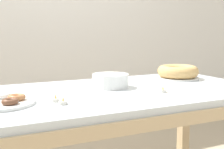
{
  "coord_description": "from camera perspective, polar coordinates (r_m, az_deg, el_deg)",
  "views": [
    {
      "loc": [
        -0.77,
        -1.52,
        1.09
      ],
      "look_at": [
        0.05,
        0.18,
        0.82
      ],
      "focal_mm": 50.0,
      "sensor_mm": 36.0,
      "label": 1
    }
  ],
  "objects": [
    {
      "name": "wall_back",
      "position": [
        3.41,
        -12.84,
        11.43
      ],
      "size": [
        8.0,
        0.1,
        2.6
      ],
      "primitive_type": "cube",
      "color": "white",
      "rests_on": "ground"
    },
    {
      "name": "dining_table",
      "position": [
        1.76,
        1.18,
        -5.7
      ],
      "size": [
        1.69,
        0.91,
        0.76
      ],
      "color": "silver",
      "rests_on": "ground"
    },
    {
      "name": "cake_chocolate_round",
      "position": [
        2.17,
        11.95,
        0.42
      ],
      "size": [
        0.28,
        0.28,
        0.09
      ],
      "color": "white",
      "rests_on": "dining_table"
    },
    {
      "name": "plate_stack",
      "position": [
        1.79,
        -0.3,
        -1.15
      ],
      "size": [
        0.21,
        0.21,
        0.08
      ],
      "color": "white",
      "rests_on": "dining_table"
    },
    {
      "name": "tealight_left_edge",
      "position": [
        1.47,
        -10.28,
        -4.53
      ],
      "size": [
        0.04,
        0.04,
        0.04
      ],
      "color": "silver",
      "rests_on": "dining_table"
    },
    {
      "name": "tealight_centre",
      "position": [
        1.41,
        -8.94,
        -5.05
      ],
      "size": [
        0.04,
        0.04,
        0.04
      ],
      "color": "silver",
      "rests_on": "dining_table"
    },
    {
      "name": "tealight_right_edge",
      "position": [
        1.68,
        9.28,
        -2.91
      ],
      "size": [
        0.04,
        0.04,
        0.04
      ],
      "color": "silver",
      "rests_on": "dining_table"
    }
  ]
}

